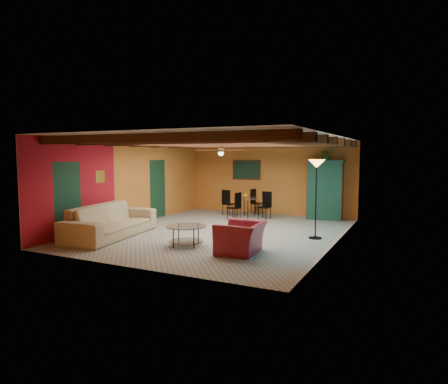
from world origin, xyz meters
The scene contains 11 objects.
room centered at (0.00, 0.11, 2.36)m, with size 6.52×8.01×2.71m.
sofa centered at (-2.38, -1.91, 0.44)m, with size 3.01×1.18×0.88m, color tan.
armchair centered at (1.51, -1.98, 0.36)m, with size 1.09×0.96×0.71m, color maroon.
coffee_table centered at (0.01, -1.92, 0.25)m, with size 1.00×1.00×0.51m, color silver, non-canonical shape.
dining_table centered at (-0.45, 2.90, 0.48)m, with size 1.85×1.85×0.96m, color white, non-canonical shape.
armoire centered at (2.20, 3.70, 1.00)m, with size 1.14×0.56×2.00m, color maroon.
floor_lamp centered at (2.65, 0.34, 1.06)m, with size 0.43×0.43×2.12m, color black, non-canonical shape.
ceiling_fan centered at (0.00, 0.00, 2.36)m, with size 1.50×1.50×0.44m, color #472614, non-canonical shape.
painting centered at (-0.90, 3.96, 1.65)m, with size 1.05×0.03×0.65m, color black.
potted_plant centered at (2.20, 3.70, 2.24)m, with size 0.44×0.38×0.49m, color #26661E.
vase centered at (-0.45, 2.90, 1.05)m, with size 0.18×0.18×0.18m, color orange.
Camera 1 is at (5.06, -10.03, 2.22)m, focal length 31.59 mm.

